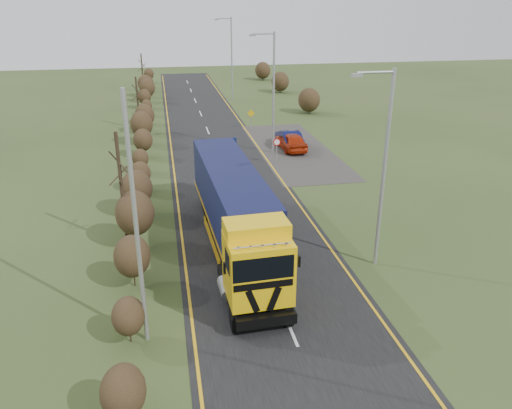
{
  "coord_description": "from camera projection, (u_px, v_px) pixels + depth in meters",
  "views": [
    {
      "loc": [
        -4.3,
        -19.85,
        11.76
      ],
      "look_at": [
        0.2,
        3.74,
        1.93
      ],
      "focal_mm": 35.0,
      "sensor_mm": 36.0,
      "label": 1
    }
  ],
  "objects": [
    {
      "name": "ground",
      "position": [
        267.0,
        273.0,
        23.24
      ],
      "size": [
        160.0,
        160.0,
        0.0
      ],
      "primitive_type": "plane",
      "color": "#31431C",
      "rests_on": "ground"
    },
    {
      "name": "road",
      "position": [
        235.0,
        196.0,
        32.33
      ],
      "size": [
        8.0,
        120.0,
        0.02
      ],
      "primitive_type": "cube",
      "color": "black",
      "rests_on": "ground"
    },
    {
      "name": "layby",
      "position": [
        293.0,
        149.0,
        42.55
      ],
      "size": [
        6.0,
        18.0,
        0.02
      ],
      "primitive_type": "cube",
      "color": "#312F2C",
      "rests_on": "ground"
    },
    {
      "name": "lane_markings",
      "position": [
        236.0,
        198.0,
        32.04
      ],
      "size": [
        7.52,
        116.0,
        0.01
      ],
      "color": "gold",
      "rests_on": "road"
    },
    {
      "name": "hedgerow",
      "position": [
        137.0,
        190.0,
        28.77
      ],
      "size": [
        2.24,
        102.04,
        6.05
      ],
      "color": "black",
      "rests_on": "ground"
    },
    {
      "name": "lorry",
      "position": [
        235.0,
        208.0,
        24.52
      ],
      "size": [
        2.94,
        14.75,
        4.09
      ],
      "rotation": [
        0.0,
        0.0,
        0.04
      ],
      "color": "black",
      "rests_on": "ground"
    },
    {
      "name": "car_red_hatchback",
      "position": [
        291.0,
        141.0,
        42.15
      ],
      "size": [
        2.11,
        4.57,
        1.52
      ],
      "primitive_type": "imported",
      "rotation": [
        0.0,
        0.0,
        3.21
      ],
      "color": "#A52308",
      "rests_on": "ground"
    },
    {
      "name": "car_blue_sedan",
      "position": [
        289.0,
        138.0,
        43.07
      ],
      "size": [
        1.56,
        4.46,
        1.47
      ],
      "primitive_type": "imported",
      "rotation": [
        0.0,
        0.0,
        3.14
      ],
      "color": "#0B103E",
      "rests_on": "ground"
    },
    {
      "name": "streetlight_near",
      "position": [
        382.0,
        163.0,
        22.15
      ],
      "size": [
        1.95,
        0.18,
        9.18
      ],
      "color": "#929497",
      "rests_on": "ground"
    },
    {
      "name": "streetlight_mid",
      "position": [
        272.0,
        88.0,
        39.61
      ],
      "size": [
        2.04,
        0.19,
        9.6
      ],
      "color": "#929497",
      "rests_on": "ground"
    },
    {
      "name": "streetlight_far",
      "position": [
        231.0,
        55.0,
        61.91
      ],
      "size": [
        2.11,
        0.2,
        9.95
      ],
      "color": "#929497",
      "rests_on": "ground"
    },
    {
      "name": "left_pole",
      "position": [
        136.0,
        226.0,
        16.94
      ],
      "size": [
        0.16,
        0.16,
        9.3
      ],
      "primitive_type": "cylinder",
      "color": "#929497",
      "rests_on": "ground"
    },
    {
      "name": "speed_sign",
      "position": [
        277.0,
        147.0,
        38.22
      ],
      "size": [
        0.56,
        0.1,
        2.04
      ],
      "color": "#929497",
      "rests_on": "ground"
    },
    {
      "name": "warning_board",
      "position": [
        251.0,
        117.0,
        48.81
      ],
      "size": [
        0.75,
        0.11,
        1.96
      ],
      "color": "#929497",
      "rests_on": "ground"
    }
  ]
}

